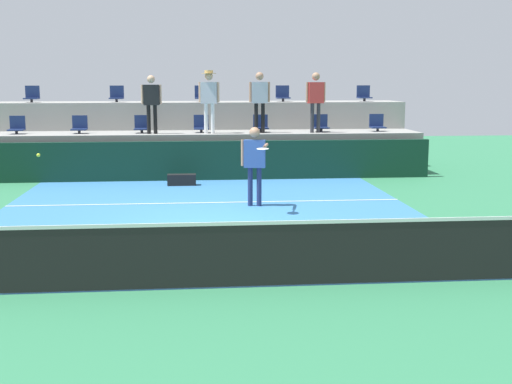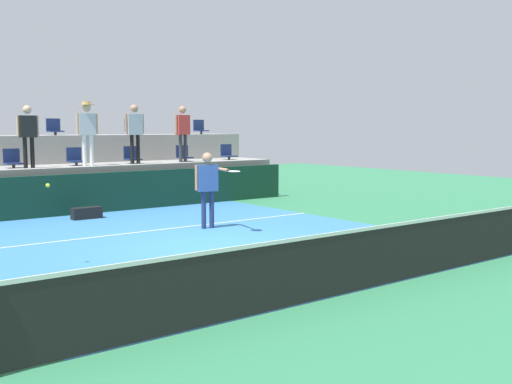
{
  "view_description": "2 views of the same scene",
  "coord_description": "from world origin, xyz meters",
  "px_view_note": "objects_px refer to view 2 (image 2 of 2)",
  "views": [
    {
      "loc": [
        -0.31,
        -12.69,
        2.79
      ],
      "look_at": [
        0.79,
        -1.25,
        0.85
      ],
      "focal_mm": 46.74,
      "sensor_mm": 36.0,
      "label": 1
    },
    {
      "loc": [
        -6.56,
        -9.87,
        2.35
      ],
      "look_at": [
        0.18,
        -1.07,
        1.16
      ],
      "focal_mm": 42.69,
      "sensor_mm": 36.0,
      "label": 2
    }
  ],
  "objects_px": {
    "spectator_in_grey": "(135,128)",
    "spectator_leaning_on_rail": "(28,130)",
    "spectator_with_hat": "(87,126)",
    "tennis_ball": "(48,185)",
    "stadium_chair_lower_center": "(75,158)",
    "stadium_chair_upper_center": "(54,128)",
    "stadium_chair_upper_far_right": "(200,128)",
    "stadium_chair_lower_mid_left": "(13,160)",
    "tennis_player": "(208,182)",
    "spectator_in_white": "(183,128)",
    "equipment_bag": "(87,213)",
    "stadium_chair_upper_right": "(132,128)",
    "stadium_chair_lower_mid_right": "(132,156)",
    "stadium_chair_lower_far_right": "(228,153)",
    "stadium_chair_lower_right": "(184,155)"
  },
  "relations": [
    {
      "from": "stadium_chair_upper_center",
      "to": "tennis_ball",
      "type": "distance_m",
      "value": 9.48
    },
    {
      "from": "spectator_in_grey",
      "to": "equipment_bag",
      "type": "height_order",
      "value": "spectator_in_grey"
    },
    {
      "from": "spectator_in_grey",
      "to": "spectator_leaning_on_rail",
      "type": "bearing_deg",
      "value": 180.0
    },
    {
      "from": "stadium_chair_lower_mid_left",
      "to": "stadium_chair_lower_center",
      "type": "distance_m",
      "value": 1.75
    },
    {
      "from": "stadium_chair_lower_right",
      "to": "stadium_chair_upper_center",
      "type": "bearing_deg",
      "value": 153.2
    },
    {
      "from": "spectator_in_grey",
      "to": "stadium_chair_lower_far_right",
      "type": "bearing_deg",
      "value": 6.0
    },
    {
      "from": "tennis_player",
      "to": "spectator_in_white",
      "type": "height_order",
      "value": "spectator_in_white"
    },
    {
      "from": "stadium_chair_lower_mid_right",
      "to": "spectator_leaning_on_rail",
      "type": "distance_m",
      "value": 3.33
    },
    {
      "from": "tennis_player",
      "to": "spectator_leaning_on_rail",
      "type": "distance_m",
      "value": 5.68
    },
    {
      "from": "stadium_chair_upper_center",
      "to": "stadium_chair_upper_far_right",
      "type": "bearing_deg",
      "value": 0.0
    },
    {
      "from": "tennis_ball",
      "to": "equipment_bag",
      "type": "xyz_separation_m",
      "value": [
        2.6,
        4.9,
        -1.24
      ]
    },
    {
      "from": "stadium_chair_upper_center",
      "to": "tennis_player",
      "type": "bearing_deg",
      "value": -81.62
    },
    {
      "from": "spectator_leaning_on_rail",
      "to": "stadium_chair_upper_far_right",
      "type": "bearing_deg",
      "value": 17.77
    },
    {
      "from": "stadium_chair_lower_far_right",
      "to": "stadium_chair_upper_far_right",
      "type": "xyz_separation_m",
      "value": [
        0.03,
        1.8,
        0.85
      ]
    },
    {
      "from": "stadium_chair_upper_center",
      "to": "tennis_ball",
      "type": "relative_size",
      "value": 7.65
    },
    {
      "from": "tennis_player",
      "to": "spectator_with_hat",
      "type": "distance_m",
      "value": 5.19
    },
    {
      "from": "stadium_chair_lower_mid_left",
      "to": "tennis_ball",
      "type": "bearing_deg",
      "value": -101.43
    },
    {
      "from": "equipment_bag",
      "to": "stadium_chair_upper_far_right",
      "type": "bearing_deg",
      "value": 33.62
    },
    {
      "from": "stadium_chair_upper_far_right",
      "to": "spectator_with_hat",
      "type": "xyz_separation_m",
      "value": [
        -5.16,
        -2.18,
        0.07
      ]
    },
    {
      "from": "spectator_in_white",
      "to": "equipment_bag",
      "type": "height_order",
      "value": "spectator_in_white"
    },
    {
      "from": "stadium_chair_lower_far_right",
      "to": "equipment_bag",
      "type": "bearing_deg",
      "value": -159.95
    },
    {
      "from": "stadium_chair_lower_far_right",
      "to": "tennis_ball",
      "type": "height_order",
      "value": "stadium_chair_lower_far_right"
    },
    {
      "from": "stadium_chair_lower_far_right",
      "to": "spectator_in_grey",
      "type": "relative_size",
      "value": 0.29
    },
    {
      "from": "spectator_with_hat",
      "to": "tennis_ball",
      "type": "bearing_deg",
      "value": -117.03
    },
    {
      "from": "stadium_chair_lower_mid_left",
      "to": "stadium_chair_upper_far_right",
      "type": "distance_m",
      "value": 7.41
    },
    {
      "from": "stadium_chair_upper_center",
      "to": "tennis_ball",
      "type": "height_order",
      "value": "stadium_chair_upper_center"
    },
    {
      "from": "spectator_with_hat",
      "to": "spectator_in_grey",
      "type": "height_order",
      "value": "spectator_with_hat"
    },
    {
      "from": "equipment_bag",
      "to": "spectator_in_grey",
      "type": "bearing_deg",
      "value": 38.0
    },
    {
      "from": "stadium_chair_upper_far_right",
      "to": "equipment_bag",
      "type": "bearing_deg",
      "value": -146.38
    },
    {
      "from": "stadium_chair_lower_far_right",
      "to": "spectator_in_white",
      "type": "xyz_separation_m",
      "value": [
        -1.99,
        -0.38,
        0.86
      ]
    },
    {
      "from": "spectator_leaning_on_rail",
      "to": "spectator_with_hat",
      "type": "distance_m",
      "value": 1.66
    },
    {
      "from": "spectator_in_white",
      "to": "stadium_chair_upper_center",
      "type": "bearing_deg",
      "value": 146.66
    },
    {
      "from": "stadium_chair_lower_center",
      "to": "spectator_in_grey",
      "type": "bearing_deg",
      "value": -12.66
    },
    {
      "from": "stadium_chair_lower_mid_right",
      "to": "stadium_chair_lower_mid_left",
      "type": "bearing_deg",
      "value": 180.0
    },
    {
      "from": "stadium_chair_lower_center",
      "to": "stadium_chair_upper_right",
      "type": "height_order",
      "value": "stadium_chair_upper_right"
    },
    {
      "from": "spectator_with_hat",
      "to": "tennis_ball",
      "type": "height_order",
      "value": "spectator_with_hat"
    },
    {
      "from": "stadium_chair_lower_far_right",
      "to": "stadium_chair_lower_mid_right",
      "type": "bearing_deg",
      "value": 180.0
    },
    {
      "from": "spectator_leaning_on_rail",
      "to": "stadium_chair_lower_mid_right",
      "type": "bearing_deg",
      "value": 6.83
    },
    {
      "from": "stadium_chair_lower_right",
      "to": "stadium_chair_lower_far_right",
      "type": "relative_size",
      "value": 1.0
    },
    {
      "from": "stadium_chair_upper_right",
      "to": "stadium_chair_lower_mid_right",
      "type": "bearing_deg",
      "value": -116.74
    },
    {
      "from": "equipment_bag",
      "to": "stadium_chair_lower_mid_left",
      "type": "bearing_deg",
      "value": 118.53
    },
    {
      "from": "spectator_with_hat",
      "to": "tennis_player",
      "type": "bearing_deg",
      "value": -80.06
    },
    {
      "from": "stadium_chair_lower_center",
      "to": "stadium_chair_upper_center",
      "type": "xyz_separation_m",
      "value": [
        0.05,
        1.8,
        0.85
      ]
    },
    {
      "from": "stadium_chair_lower_mid_left",
      "to": "stadium_chair_lower_center",
      "type": "xyz_separation_m",
      "value": [
        1.75,
        0.0,
        0.0
      ]
    },
    {
      "from": "stadium_chair_lower_far_right",
      "to": "spectator_leaning_on_rail",
      "type": "bearing_deg",
      "value": -176.76
    },
    {
      "from": "stadium_chair_lower_far_right",
      "to": "stadium_chair_upper_right",
      "type": "relative_size",
      "value": 1.0
    },
    {
      "from": "stadium_chair_upper_center",
      "to": "stadium_chair_upper_far_right",
      "type": "xyz_separation_m",
      "value": [
        5.34,
        0.0,
        0.0
      ]
    },
    {
      "from": "spectator_in_white",
      "to": "tennis_ball",
      "type": "relative_size",
      "value": 25.93
    },
    {
      "from": "stadium_chair_lower_center",
      "to": "stadium_chair_upper_center",
      "type": "distance_m",
      "value": 1.99
    },
    {
      "from": "equipment_bag",
      "to": "stadium_chair_lower_right",
      "type": "bearing_deg",
      "value": 27.34
    }
  ]
}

